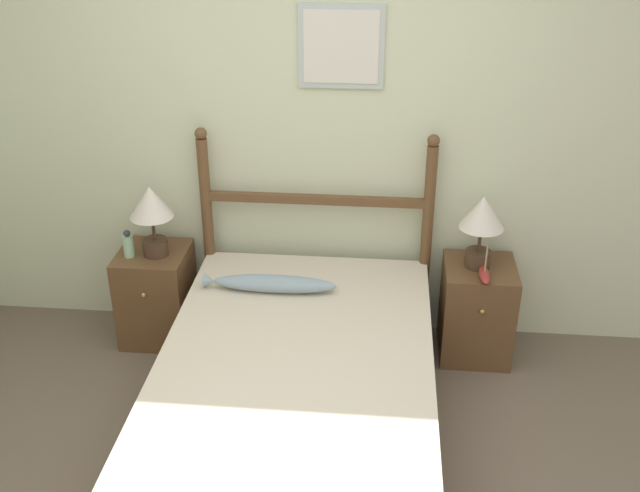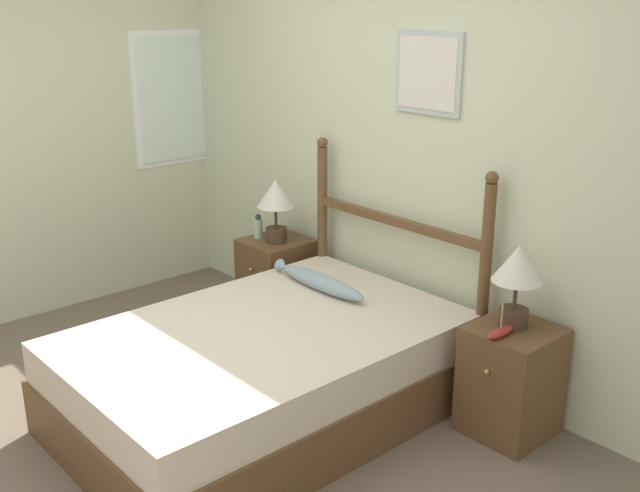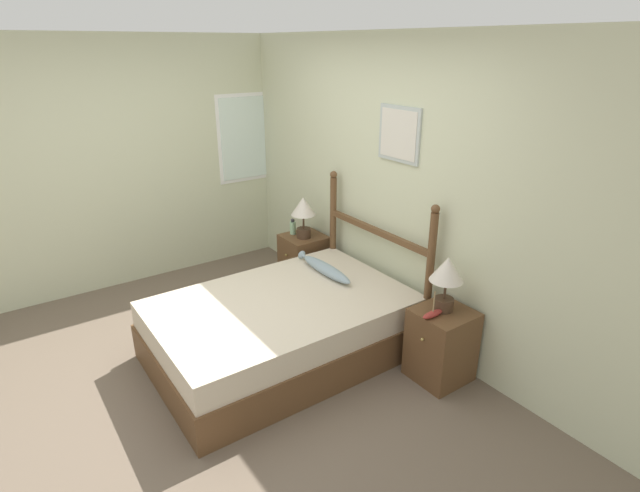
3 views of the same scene
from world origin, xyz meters
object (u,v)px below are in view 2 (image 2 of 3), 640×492
table_lamp_left (276,200)px  fish_pillow (320,282)px  bed (264,372)px  bottle (258,227)px  nightstand_left (276,280)px  table_lamp_right (517,272)px  nightstand_right (511,380)px  model_boat (501,332)px

table_lamp_left → fish_pillow: 0.82m
bed → fish_pillow: bearing=109.6°
table_lamp_left → bed: bearing=-41.8°
bottle → table_lamp_left: bearing=14.3°
nightstand_left → table_lamp_right: table_lamp_right is taller
fish_pillow → nightstand_right: bearing=12.9°
bed → nightstand_right: 1.29m
bed → nightstand_left: nightstand_left is taller
bottle → fish_pillow: 0.90m
bed → fish_pillow: (-0.21, 0.58, 0.31)m
bed → table_lamp_right: 1.42m
bed → table_lamp_right: bearing=42.5°
nightstand_right → bottle: size_ratio=3.43×
table_lamp_right → model_boat: bearing=-79.5°
table_lamp_left → model_boat: table_lamp_left is taller
nightstand_right → model_boat: (0.00, -0.13, 0.32)m
bed → table_lamp_left: (-0.93, 0.83, 0.62)m
bed → nightstand_left: bearing=138.5°
table_lamp_right → model_boat: size_ratio=2.07×
nightstand_right → table_lamp_left: 1.98m
nightstand_left → fish_pillow: fish_pillow is taller
table_lamp_right → bottle: (-2.02, -0.07, -0.22)m
nightstand_left → table_lamp_left: table_lamp_left is taller
nightstand_right → table_lamp_right: (-0.02, 0.01, 0.59)m
bed → table_lamp_left: size_ratio=4.80×
bed → nightstand_right: nightstand_right is taller
fish_pillow → nightstand_left: bearing=160.5°
nightstand_left → fish_pillow: size_ratio=0.79×
fish_pillow → model_boat: bearing=6.6°
bed → table_lamp_left: table_lamp_left is taller
table_lamp_right → fish_pillow: 1.22m
nightstand_left → model_boat: size_ratio=2.80×
nightstand_left → bottle: bearing=-152.3°
table_lamp_right → nightstand_left: bearing=-179.8°
model_boat → fish_pillow: 1.18m
bottle → table_lamp_right: bearing=1.9°
nightstand_right → table_lamp_left: size_ratio=1.35×
table_lamp_right → fish_pillow: bearing=-166.5°
table_lamp_right → fish_pillow: (-1.15, -0.28, -0.31)m
table_lamp_left → table_lamp_right: 1.87m
nightstand_right → table_lamp_right: bearing=161.9°
model_boat → bottle: bearing=178.0°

